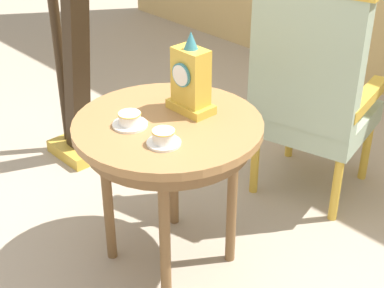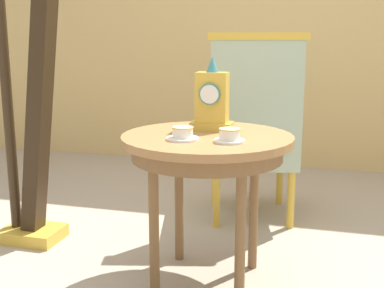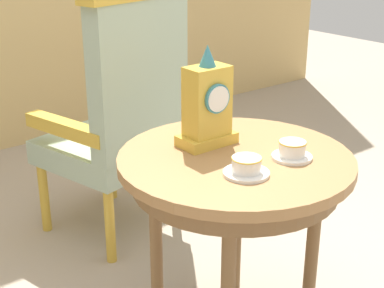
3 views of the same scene
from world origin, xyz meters
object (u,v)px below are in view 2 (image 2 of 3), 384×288
teacup_left (183,134)px  armchair (253,126)px  teacup_right (229,136)px  harp (30,114)px  side_table (207,152)px  mantel_clock (212,101)px

teacup_left → armchair: size_ratio=0.12×
teacup_right → harp: harp is taller
side_table → mantel_clock: (-0.01, 0.13, 0.21)m
teacup_right → mantel_clock: mantel_clock is taller
side_table → teacup_left: size_ratio=5.48×
side_table → armchair: bearing=84.2°
teacup_left → armchair: bearing=80.6°
mantel_clock → harp: (-1.01, 0.08, -0.11)m
mantel_clock → teacup_left: bearing=-104.0°
mantel_clock → harp: 1.02m
teacup_left → teacup_right: (0.20, 0.00, 0.00)m
mantel_clock → harp: size_ratio=0.19×
teacup_right → armchair: armchair is taller
teacup_right → harp: 1.19m
side_table → teacup_right: teacup_right is taller
teacup_left → harp: size_ratio=0.08×
teacup_left → mantel_clock: 0.29m
side_table → armchair: (0.09, 0.83, -0.02)m
teacup_left → armchair: 0.98m
side_table → teacup_left: teacup_left is taller
mantel_clock → side_table: bearing=-85.8°
teacup_right → side_table: bearing=134.4°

